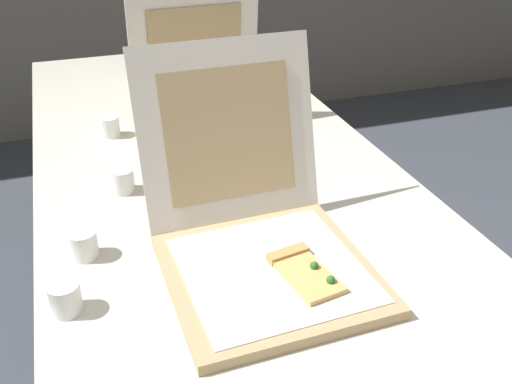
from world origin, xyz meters
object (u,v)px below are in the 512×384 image
(pizza_box_middle, at_px, (212,121))
(cup_white_mid, at_px, (123,181))
(pizza_box_front, at_px, (261,240))
(cup_white_far, at_px, (110,127))
(cup_white_near_center, at_px, (84,245))
(table, at_px, (226,198))
(pizza_box_back, at_px, (202,68))
(cup_white_near_left, at_px, (65,298))

(pizza_box_middle, xyz_separation_m, cup_white_mid, (-0.28, -0.21, -0.03))
(pizza_box_front, height_order, pizza_box_middle, pizza_box_middle)
(cup_white_far, bearing_deg, cup_white_near_center, -101.28)
(cup_white_near_center, bearing_deg, cup_white_far, 78.72)
(pizza_box_middle, relative_size, cup_white_near_center, 6.97)
(table, bearing_deg, pizza_box_back, 80.00)
(pizza_box_middle, bearing_deg, table, -101.98)
(pizza_box_front, distance_m, cup_white_near_left, 0.36)
(table, height_order, cup_white_near_center, cup_white_near_center)
(pizza_box_middle, relative_size, pizza_box_back, 0.91)
(pizza_box_back, bearing_deg, pizza_box_middle, -108.11)
(pizza_box_back, height_order, cup_white_mid, pizza_box_back)
(pizza_box_middle, height_order, cup_white_far, pizza_box_middle)
(pizza_box_middle, distance_m, cup_white_far, 0.29)
(cup_white_near_center, height_order, cup_white_near_left, same)
(pizza_box_middle, height_order, pizza_box_back, same)
(table, xyz_separation_m, cup_white_far, (-0.23, 0.36, 0.08))
(pizza_box_back, xyz_separation_m, cup_white_far, (-0.36, -0.34, -0.03))
(cup_white_near_center, bearing_deg, pizza_box_back, 62.75)
(table, bearing_deg, cup_white_far, 122.76)
(table, relative_size, pizza_box_back, 5.34)
(pizza_box_back, distance_m, cup_white_far, 0.50)
(pizza_box_back, bearing_deg, cup_white_near_left, -122.89)
(cup_white_far, bearing_deg, cup_white_near_left, -102.12)
(cup_white_mid, bearing_deg, pizza_box_middle, 37.91)
(pizza_box_middle, bearing_deg, cup_white_near_center, -133.81)
(pizza_box_front, xyz_separation_m, cup_white_far, (-0.21, 0.70, -0.03))
(pizza_box_middle, xyz_separation_m, cup_white_near_center, (-0.38, -0.45, -0.03))
(pizza_box_front, relative_size, cup_white_near_center, 8.46)
(cup_white_mid, bearing_deg, pizza_box_back, 61.68)
(cup_white_far, distance_m, cup_white_near_left, 0.74)
(table, xyz_separation_m, cup_white_near_center, (-0.35, -0.21, 0.08))
(cup_white_near_left, bearing_deg, pizza_box_back, 64.36)
(pizza_box_front, height_order, cup_white_near_center, pizza_box_front)
(table, distance_m, cup_white_near_center, 0.41)
(pizza_box_middle, relative_size, cup_white_mid, 6.97)
(cup_white_near_center, bearing_deg, cup_white_mid, 65.95)
(table, relative_size, cup_white_near_left, 40.90)
(pizza_box_back, height_order, cup_white_near_left, pizza_box_back)
(cup_white_near_left, bearing_deg, pizza_box_front, 3.37)
(table, distance_m, pizza_box_front, 0.35)
(table, relative_size, pizza_box_middle, 5.87)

